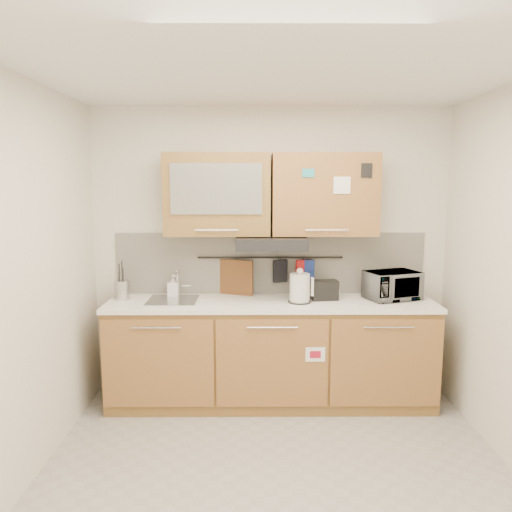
{
  "coord_description": "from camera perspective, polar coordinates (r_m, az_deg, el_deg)",
  "views": [
    {
      "loc": [
        -0.16,
        -3.01,
        1.94
      ],
      "look_at": [
        -0.13,
        1.05,
        1.33
      ],
      "focal_mm": 35.0,
      "sensor_mm": 36.0,
      "label": 1
    }
  ],
  "objects": [
    {
      "name": "dark_pouch",
      "position": [
        4.52,
        2.78,
        -1.73
      ],
      "size": [
        0.13,
        0.09,
        0.2
      ],
      "primitive_type": "cube",
      "rotation": [
        0.0,
        0.0,
        0.41
      ],
      "color": "black",
      "rests_on": "utensil_rail"
    },
    {
      "name": "floor",
      "position": [
        3.58,
        2.42,
        -24.31
      ],
      "size": [
        3.2,
        3.2,
        0.0
      ],
      "primitive_type": "plane",
      "color": "#9E9993",
      "rests_on": "ground"
    },
    {
      "name": "ceiling",
      "position": [
        3.08,
        2.74,
        20.87
      ],
      "size": [
        3.2,
        3.2,
        0.0
      ],
      "primitive_type": "plane",
      "rotation": [
        3.14,
        0.0,
        0.0
      ],
      "color": "white",
      "rests_on": "wall_back"
    },
    {
      "name": "cutting_board",
      "position": [
        4.53,
        -2.31,
        -2.94
      ],
      "size": [
        0.31,
        0.14,
        0.4
      ],
      "primitive_type": "cube",
      "rotation": [
        0.0,
        0.0,
        -0.36
      ],
      "color": "brown",
      "rests_on": "utensil_rail"
    },
    {
      "name": "kettle",
      "position": [
        4.25,
        5.03,
        -3.74
      ],
      "size": [
        0.22,
        0.19,
        0.3
      ],
      "rotation": [
        0.0,
        0.0,
        0.08
      ],
      "color": "silver",
      "rests_on": "countertop"
    },
    {
      "name": "upper_cabinets",
      "position": [
        4.33,
        1.66,
        7.06
      ],
      "size": [
        1.82,
        0.37,
        0.7
      ],
      "color": "olive",
      "rests_on": "wall_back"
    },
    {
      "name": "sink",
      "position": [
        4.39,
        -9.46,
        -4.99
      ],
      "size": [
        0.42,
        0.4,
        0.26
      ],
      "color": "silver",
      "rests_on": "countertop"
    },
    {
      "name": "pot_holder",
      "position": [
        4.53,
        5.45,
        -1.57
      ],
      "size": [
        0.15,
        0.07,
        0.18
      ],
      "primitive_type": "cube",
      "rotation": [
        0.0,
        0.0,
        0.31
      ],
      "color": "red",
      "rests_on": "utensil_rail"
    },
    {
      "name": "wall_left",
      "position": [
        3.39,
        -25.56,
        -3.2
      ],
      "size": [
        0.0,
        3.0,
        3.0
      ],
      "primitive_type": "plane",
      "rotation": [
        1.57,
        0.0,
        1.57
      ],
      "color": "silver",
      "rests_on": "ground"
    },
    {
      "name": "utensil_rail",
      "position": [
        4.51,
        1.63,
        -0.17
      ],
      "size": [
        1.3,
        0.02,
        0.02
      ],
      "primitive_type": "cylinder",
      "rotation": [
        0.0,
        1.57,
        0.0
      ],
      "color": "black",
      "rests_on": "backsplash"
    },
    {
      "name": "utensil_crock",
      "position": [
        4.52,
        -15.05,
        -3.72
      ],
      "size": [
        0.18,
        0.18,
        0.34
      ],
      "rotation": [
        0.0,
        0.0,
        0.39
      ],
      "color": "#B4B4B8",
      "rests_on": "countertop"
    },
    {
      "name": "range_hood",
      "position": [
        4.29,
        1.73,
        1.54
      ],
      "size": [
        0.6,
        0.46,
        0.1
      ],
      "primitive_type": "cube",
      "color": "black",
      "rests_on": "upper_cabinets"
    },
    {
      "name": "toaster",
      "position": [
        4.39,
        7.83,
        -3.84
      ],
      "size": [
        0.24,
        0.16,
        0.17
      ],
      "rotation": [
        0.0,
        0.0,
        0.11
      ],
      "color": "black",
      "rests_on": "countertop"
    },
    {
      "name": "wall_back",
      "position": [
        4.55,
        1.61,
        0.42
      ],
      "size": [
        3.2,
        0.0,
        3.2
      ],
      "primitive_type": "plane",
      "rotation": [
        1.57,
        0.0,
        0.0
      ],
      "color": "silver",
      "rests_on": "ground"
    },
    {
      "name": "microwave",
      "position": [
        4.52,
        15.29,
        -3.26
      ],
      "size": [
        0.52,
        0.43,
        0.24
      ],
      "primitive_type": "imported",
      "rotation": [
        0.0,
        0.0,
        0.36
      ],
      "color": "#999999",
      "rests_on": "countertop"
    },
    {
      "name": "soap_bottle",
      "position": [
        4.52,
        -9.47,
        -3.36
      ],
      "size": [
        0.09,
        0.09,
        0.2
      ],
      "primitive_type": "imported",
      "rotation": [
        0.0,
        0.0,
        -0.0
      ],
      "color": "#999999",
      "rests_on": "countertop"
    },
    {
      "name": "backsplash",
      "position": [
        4.56,
        1.61,
        -0.84
      ],
      "size": [
        2.8,
        0.02,
        0.56
      ],
      "primitive_type": "cube",
      "color": "silver",
      "rests_on": "countertop"
    },
    {
      "name": "oven_mitt",
      "position": [
        4.54,
        5.91,
        -1.72
      ],
      "size": [
        0.13,
        0.05,
        0.2
      ],
      "primitive_type": "cube",
      "rotation": [
        0.0,
        0.0,
        -0.19
      ],
      "color": "navy",
      "rests_on": "utensil_rail"
    },
    {
      "name": "countertop",
      "position": [
        4.32,
        1.73,
        -5.41
      ],
      "size": [
        2.82,
        0.62,
        0.04
      ],
      "primitive_type": "cube",
      "color": "white",
      "rests_on": "base_cabinet"
    },
    {
      "name": "base_cabinet",
      "position": [
        4.47,
        1.7,
        -11.57
      ],
      "size": [
        2.8,
        0.64,
        0.88
      ],
      "color": "olive",
      "rests_on": "floor"
    }
  ]
}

